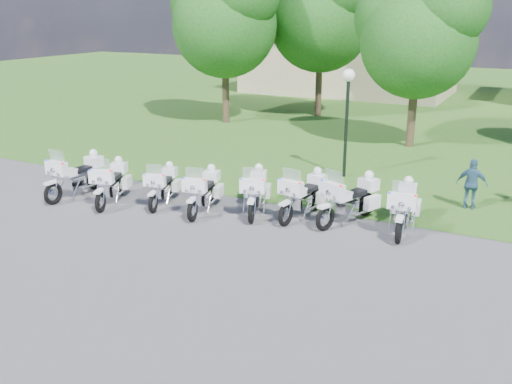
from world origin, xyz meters
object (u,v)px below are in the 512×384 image
at_px(motorcycle_2, 163,185).
at_px(motorcycle_0, 77,174).
at_px(motorcycle_4, 256,191).
at_px(motorcycle_6, 351,198).
at_px(bystander_c, 472,184).
at_px(motorcycle_3, 204,190).
at_px(motorcycle_5, 304,194).
at_px(motorcycle_1, 111,182).
at_px(motorcycle_7, 404,206).
at_px(lamp_post, 348,96).

bearing_deg(motorcycle_2, motorcycle_0, -4.42).
bearing_deg(motorcycle_4, motorcycle_6, 169.99).
bearing_deg(bystander_c, motorcycle_3, 29.01).
distance_m(motorcycle_2, motorcycle_3, 1.50).
relative_size(motorcycle_4, motorcycle_5, 0.94).
bearing_deg(motorcycle_6, motorcycle_2, 32.74).
bearing_deg(bystander_c, motorcycle_6, 43.95).
distance_m(motorcycle_1, motorcycle_7, 8.89).
bearing_deg(motorcycle_3, lamp_post, -127.46).
height_order(motorcycle_5, motorcycle_7, motorcycle_7).
bearing_deg(motorcycle_2, motorcycle_6, 174.69).
height_order(motorcycle_1, motorcycle_4, motorcycle_1).
bearing_deg(bystander_c, motorcycle_0, 21.69).
bearing_deg(motorcycle_1, motorcycle_4, 175.16).
xyz_separation_m(motorcycle_7, lamp_post, (-3.16, 4.25, 2.25)).
bearing_deg(motorcycle_4, motorcycle_2, -8.27).
height_order(motorcycle_1, bystander_c, motorcycle_1).
distance_m(motorcycle_3, motorcycle_5, 3.01).
bearing_deg(lamp_post, motorcycle_5, -86.10).
relative_size(motorcycle_5, lamp_post, 0.62).
distance_m(motorcycle_1, bystander_c, 11.05).
bearing_deg(motorcycle_0, bystander_c, -156.93).
bearing_deg(lamp_post, motorcycle_7, -53.42).
bearing_deg(motorcycle_6, lamp_post, -47.34).
relative_size(motorcycle_2, lamp_post, 0.54).
xyz_separation_m(motorcycle_1, lamp_post, (5.55, 6.06, 2.27)).
relative_size(motorcycle_4, motorcycle_7, 0.93).
bearing_deg(motorcycle_0, motorcycle_6, -166.79).
distance_m(motorcycle_7, bystander_c, 3.02).
bearing_deg(motorcycle_7, motorcycle_6, -5.11).
distance_m(motorcycle_6, lamp_post, 5.13).
distance_m(motorcycle_1, motorcycle_6, 7.41).
height_order(motorcycle_0, motorcycle_7, motorcycle_0).
height_order(motorcycle_3, motorcycle_7, motorcycle_7).
bearing_deg(motorcycle_3, motorcycle_6, -177.42).
bearing_deg(motorcycle_3, motorcycle_4, -168.87).
relative_size(motorcycle_2, motorcycle_4, 0.93).
bearing_deg(motorcycle_7, lamp_post, -60.74).
height_order(motorcycle_1, motorcycle_5, motorcycle_5).
relative_size(motorcycle_3, motorcycle_5, 0.95).
relative_size(motorcycle_6, lamp_post, 0.62).
xyz_separation_m(motorcycle_0, motorcycle_1, (1.43, -0.01, -0.04)).
bearing_deg(motorcycle_0, motorcycle_4, -166.22).
bearing_deg(bystander_c, lamp_post, -18.58).
relative_size(motorcycle_3, lamp_post, 0.59).
xyz_separation_m(motorcycle_3, motorcycle_4, (1.43, 0.62, 0.02)).
bearing_deg(motorcycle_0, motorcycle_1, -178.74).
xyz_separation_m(motorcycle_4, motorcycle_5, (1.42, 0.34, 0.01)).
xyz_separation_m(motorcycle_7, bystander_c, (1.39, 2.68, 0.10)).
bearing_deg(lamp_post, motorcycle_1, -132.47).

